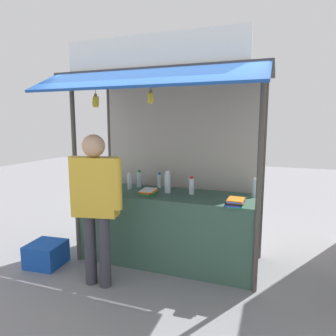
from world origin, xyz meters
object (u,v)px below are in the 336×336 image
(water_bottle_far_right, at_px, (139,179))
(banana_bunch_inner_left, at_px, (151,98))
(water_bottle_front_left, at_px, (130,181))
(magazine_stack_front_right, at_px, (235,202))
(banana_bunch_inner_right, at_px, (96,101))
(water_bottle_mid_right, at_px, (255,188))
(vendor_person, at_px, (95,197))
(water_bottle_back_right, at_px, (159,180))
(water_bottle_far_left, at_px, (192,186))
(water_bottle_back_left, at_px, (168,183))
(magazine_stack_rear_center, at_px, (148,192))
(plastic_crate, at_px, (46,254))

(water_bottle_far_right, distance_m, banana_bunch_inner_left, 1.44)
(water_bottle_front_left, height_order, banana_bunch_inner_left, banana_bunch_inner_left)
(banana_bunch_inner_left, bearing_deg, water_bottle_front_left, 135.61)
(magazine_stack_front_right, xyz_separation_m, banana_bunch_inner_right, (-1.70, -0.18, 1.17))
(banana_bunch_inner_right, bearing_deg, water_bottle_mid_right, 21.10)
(vendor_person, bearing_deg, magazine_stack_front_right, -171.09)
(water_bottle_back_right, relative_size, water_bottle_far_left, 0.90)
(water_bottle_back_left, relative_size, magazine_stack_front_right, 1.12)
(water_bottle_far_left, bearing_deg, banana_bunch_inner_right, -153.01)
(magazine_stack_rear_center, distance_m, plastic_crate, 1.62)
(water_bottle_back_left, height_order, banana_bunch_inner_left, banana_bunch_inner_left)
(water_bottle_front_left, bearing_deg, banana_bunch_inner_right, -104.74)
(water_bottle_back_right, bearing_deg, banana_bunch_inner_right, -121.95)
(water_bottle_mid_right, height_order, water_bottle_front_left, same)
(magazine_stack_rear_center, xyz_separation_m, magazine_stack_front_right, (1.18, -0.20, 0.01))
(magazine_stack_rear_center, xyz_separation_m, banana_bunch_inner_left, (0.21, -0.38, 1.20))
(banana_bunch_inner_right, bearing_deg, banana_bunch_inner_left, -0.11)
(water_bottle_front_left, relative_size, banana_bunch_inner_left, 0.91)
(water_bottle_far_left, bearing_deg, water_bottle_mid_right, 12.41)
(water_bottle_far_right, xyz_separation_m, water_bottle_back_left, (0.53, -0.22, 0.02))
(water_bottle_far_right, relative_size, water_bottle_back_left, 0.83)
(banana_bunch_inner_left, height_order, plastic_crate, banana_bunch_inner_left)
(water_bottle_mid_right, xyz_separation_m, banana_bunch_inner_right, (-1.88, -0.73, 1.10))
(water_bottle_back_right, relative_size, magazine_stack_rear_center, 0.72)
(water_bottle_far_right, height_order, vendor_person, vendor_person)
(magazine_stack_rear_center, distance_m, vendor_person, 0.83)
(banana_bunch_inner_left, bearing_deg, water_bottle_far_right, 124.35)
(water_bottle_back_right, distance_m, vendor_person, 1.24)
(vendor_person, bearing_deg, water_bottle_back_left, -132.51)
(water_bottle_far_left, xyz_separation_m, vendor_person, (-0.88, -0.93, -0.00))
(magazine_stack_rear_center, bearing_deg, water_bottle_back_left, 34.58)
(water_bottle_back_left, xyz_separation_m, water_bottle_front_left, (-0.60, 0.04, -0.03))
(banana_bunch_inner_right, height_order, plastic_crate, banana_bunch_inner_right)
(water_bottle_far_right, bearing_deg, vendor_person, -90.82)
(water_bottle_far_right, xyz_separation_m, vendor_person, (-0.02, -1.14, -0.00))
(water_bottle_mid_right, relative_size, magazine_stack_rear_center, 0.79)
(water_bottle_back_right, distance_m, magazine_stack_front_right, 1.35)
(water_bottle_back_left, xyz_separation_m, vendor_person, (-0.55, -0.91, -0.03))
(water_bottle_far_left, bearing_deg, plastic_crate, -157.76)
(water_bottle_mid_right, height_order, banana_bunch_inner_right, banana_bunch_inner_right)
(water_bottle_far_left, relative_size, magazine_stack_front_right, 0.90)
(water_bottle_far_right, bearing_deg, magazine_stack_front_right, -21.13)
(water_bottle_mid_right, xyz_separation_m, magazine_stack_front_right, (-0.18, -0.54, -0.07))
(water_bottle_far_left, bearing_deg, water_bottle_back_right, 154.44)
(water_bottle_mid_right, relative_size, water_bottle_far_left, 0.98)
(water_bottle_back_left, distance_m, water_bottle_mid_right, 1.16)
(water_bottle_front_left, xyz_separation_m, magazine_stack_rear_center, (0.38, -0.19, -0.08))
(water_bottle_far_right, distance_m, water_bottle_back_right, 0.30)
(water_bottle_far_right, xyz_separation_m, magazine_stack_front_right, (1.49, -0.58, -0.08))
(banana_bunch_inner_left, bearing_deg, vendor_person, -144.74)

